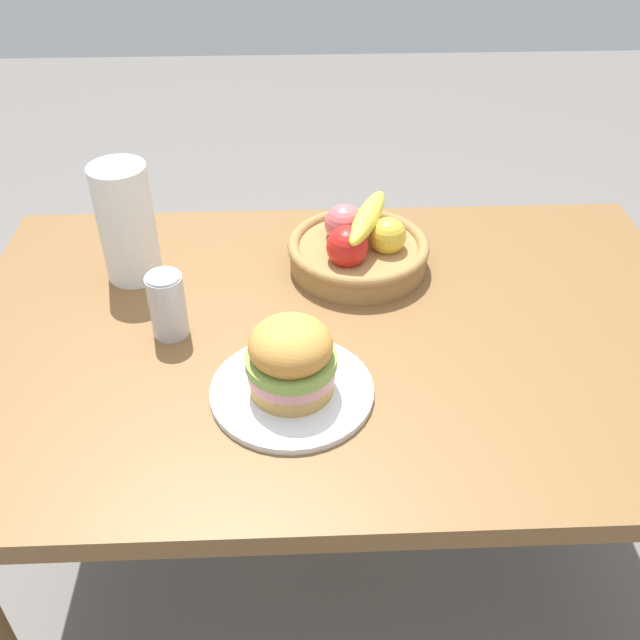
% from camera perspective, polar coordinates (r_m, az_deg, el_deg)
% --- Properties ---
extents(ground_plane, '(8.00, 8.00, 0.00)m').
position_cam_1_polar(ground_plane, '(1.88, 1.03, -18.88)').
color(ground_plane, slate).
extents(dining_table, '(1.40, 0.90, 0.75)m').
position_cam_1_polar(dining_table, '(1.38, 1.33, -3.94)').
color(dining_table, brown).
rests_on(dining_table, ground_plane).
extents(plate, '(0.27, 0.27, 0.01)m').
position_cam_1_polar(plate, '(1.18, -2.26, -5.69)').
color(plate, white).
rests_on(plate, dining_table).
extents(sandwich, '(0.15, 0.15, 0.13)m').
position_cam_1_polar(sandwich, '(1.13, -2.34, -3.08)').
color(sandwich, tan).
rests_on(sandwich, plate).
extents(soda_can, '(0.07, 0.07, 0.13)m').
position_cam_1_polar(soda_can, '(1.30, -12.13, 1.17)').
color(soda_can, silver).
rests_on(soda_can, dining_table).
extents(fruit_basket, '(0.29, 0.29, 0.14)m').
position_cam_1_polar(fruit_basket, '(1.46, 3.10, 5.83)').
color(fruit_basket, '#9E7542').
rests_on(fruit_basket, dining_table).
extents(paper_towel_roll, '(0.11, 0.11, 0.24)m').
position_cam_1_polar(paper_towel_roll, '(1.45, -15.25, 7.50)').
color(paper_towel_roll, white).
rests_on(paper_towel_roll, dining_table).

